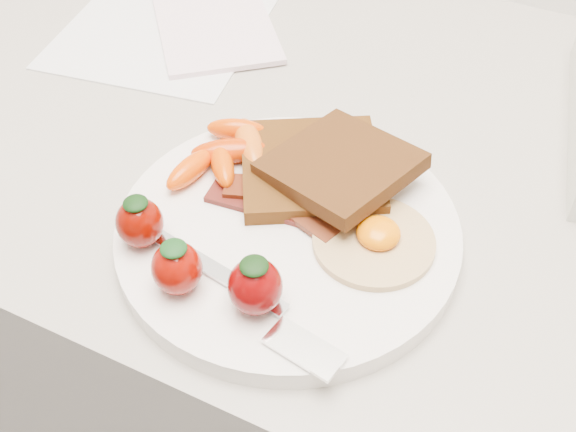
% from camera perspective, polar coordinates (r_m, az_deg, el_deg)
% --- Properties ---
extents(counter, '(2.00, 0.60, 0.90)m').
position_cam_1_polar(counter, '(1.02, 4.39, -13.69)').
color(counter, gray).
rests_on(counter, ground).
extents(plate, '(0.27, 0.27, 0.02)m').
position_cam_1_polar(plate, '(0.57, 0.00, -1.33)').
color(plate, white).
rests_on(plate, counter).
extents(toast_lower, '(0.16, 0.16, 0.01)m').
position_cam_1_polar(toast_lower, '(0.60, 1.84, 3.87)').
color(toast_lower, black).
rests_on(toast_lower, plate).
extents(toast_upper, '(0.13, 0.13, 0.02)m').
position_cam_1_polar(toast_upper, '(0.58, 4.17, 4.00)').
color(toast_upper, black).
rests_on(toast_upper, toast_lower).
extents(fried_egg, '(0.11, 0.11, 0.02)m').
position_cam_1_polar(fried_egg, '(0.55, 6.89, -1.83)').
color(fried_egg, beige).
rests_on(fried_egg, plate).
extents(bacon_strips, '(0.12, 0.07, 0.01)m').
position_cam_1_polar(bacon_strips, '(0.58, -0.54, 1.31)').
color(bacon_strips, '#380A05').
rests_on(bacon_strips, plate).
extents(baby_carrots, '(0.08, 0.11, 0.02)m').
position_cam_1_polar(baby_carrots, '(0.61, -4.79, 5.14)').
color(baby_carrots, '#BE2E00').
rests_on(baby_carrots, plate).
extents(strawberries, '(0.14, 0.06, 0.05)m').
position_cam_1_polar(strawberries, '(0.51, -7.51, -3.42)').
color(strawberries, '#5F0700').
rests_on(strawberries, plate).
extents(fork, '(0.18, 0.07, 0.00)m').
position_cam_1_polar(fork, '(0.51, -2.81, -6.91)').
color(fork, silver).
rests_on(fork, plate).
extents(paper_sheet, '(0.25, 0.30, 0.00)m').
position_cam_1_polar(paper_sheet, '(0.85, -9.15, 15.28)').
color(paper_sheet, silver).
rests_on(paper_sheet, counter).
extents(notepad, '(0.21, 0.21, 0.01)m').
position_cam_1_polar(notepad, '(0.82, -5.82, 14.79)').
color(notepad, silver).
rests_on(notepad, paper_sheet).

